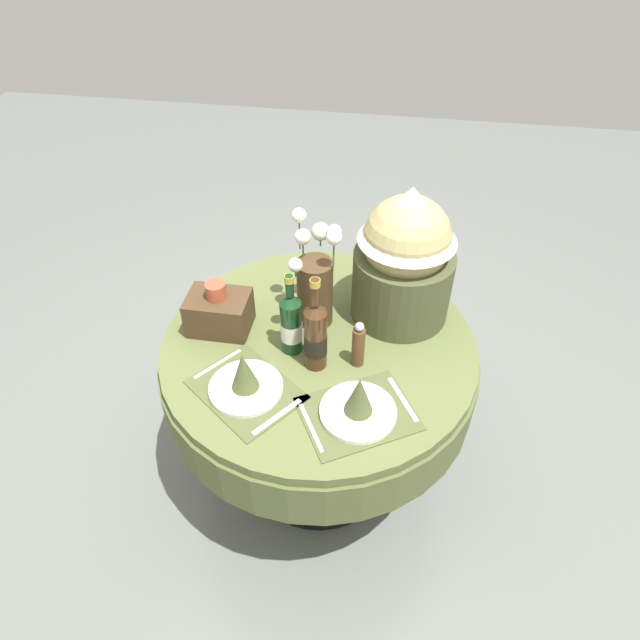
# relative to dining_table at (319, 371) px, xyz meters

# --- Properties ---
(ground) EXTENTS (8.00, 8.00, 0.00)m
(ground) POSITION_rel_dining_table_xyz_m (0.00, 0.00, -0.61)
(ground) COLOR slate
(dining_table) EXTENTS (1.14, 1.14, 0.76)m
(dining_table) POSITION_rel_dining_table_xyz_m (0.00, 0.00, 0.00)
(dining_table) COLOR #5B6638
(dining_table) RESTS_ON ground
(place_setting_left) EXTENTS (0.43, 0.41, 0.16)m
(place_setting_left) POSITION_rel_dining_table_xyz_m (-0.20, -0.26, 0.19)
(place_setting_left) COLOR #4E562F
(place_setting_left) RESTS_ON dining_table
(place_setting_right) EXTENTS (0.42, 0.39, 0.16)m
(place_setting_right) POSITION_rel_dining_table_xyz_m (0.17, -0.30, 0.19)
(place_setting_right) COLOR #4E562F
(place_setting_right) RESTS_ON dining_table
(flower_vase) EXTENTS (0.18, 0.24, 0.42)m
(flower_vase) POSITION_rel_dining_table_xyz_m (-0.03, 0.12, 0.32)
(flower_vase) COLOR #47331E
(flower_vase) RESTS_ON dining_table
(wine_bottle_centre) EXTENTS (0.08, 0.08, 0.36)m
(wine_bottle_centre) POSITION_rel_dining_table_xyz_m (0.01, -0.11, 0.28)
(wine_bottle_centre) COLOR #422814
(wine_bottle_centre) RESTS_ON dining_table
(wine_bottle_right) EXTENTS (0.07, 0.07, 0.32)m
(wine_bottle_right) POSITION_rel_dining_table_xyz_m (-0.09, -0.05, 0.27)
(wine_bottle_right) COLOR #143819
(wine_bottle_right) RESTS_ON dining_table
(pepper_mill) EXTENTS (0.04, 0.04, 0.18)m
(pepper_mill) POSITION_rel_dining_table_xyz_m (0.15, -0.08, 0.23)
(pepper_mill) COLOR brown
(pepper_mill) RESTS_ON dining_table
(gift_tub_back_right) EXTENTS (0.36, 0.36, 0.52)m
(gift_tub_back_right) POSITION_rel_dining_table_xyz_m (0.27, 0.21, 0.42)
(gift_tub_back_right) COLOR #474C2D
(gift_tub_back_right) RESTS_ON dining_table
(woven_basket_side_left) EXTENTS (0.22, 0.16, 0.20)m
(woven_basket_side_left) POSITION_rel_dining_table_xyz_m (-0.36, 0.02, 0.22)
(woven_basket_side_left) COLOR #47331E
(woven_basket_side_left) RESTS_ON dining_table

